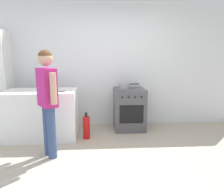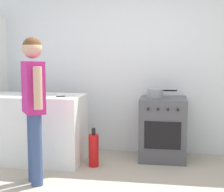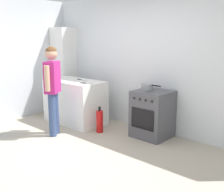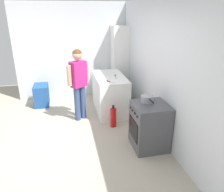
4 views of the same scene
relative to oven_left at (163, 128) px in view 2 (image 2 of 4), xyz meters
The scene contains 8 objects.
back_wall 1.01m from the oven_left, 133.25° to the left, with size 6.00×0.10×2.60m, color silver.
counter_unit 1.74m from the oven_left, 167.46° to the right, with size 1.30×0.70×0.90m, color white.
oven_left is the anchor object (origin of this frame).
pot 0.50m from the oven_left, 162.56° to the right, with size 0.40×0.22×0.12m.
knife_utility 1.41m from the oven_left, 159.09° to the right, with size 0.23×0.16×0.01m.
knife_bread 1.69m from the oven_left, behind, with size 0.35×0.08×0.01m.
person 1.88m from the oven_left, 140.62° to the right, with size 0.36×0.49×1.62m.
fire_extinguisher 1.01m from the oven_left, 151.22° to the right, with size 0.13×0.13×0.50m.
Camera 2 is at (0.42, -3.09, 1.43)m, focal length 55.00 mm.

